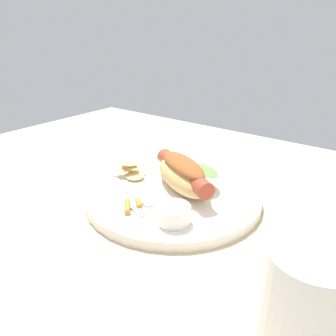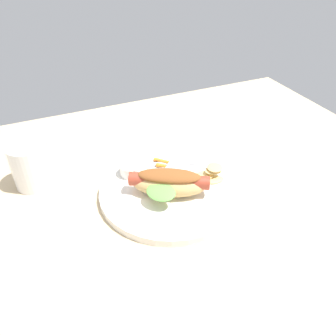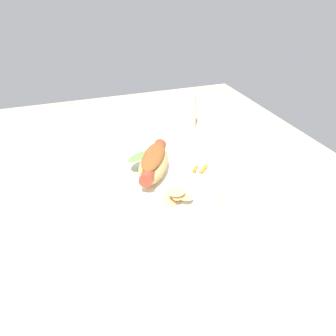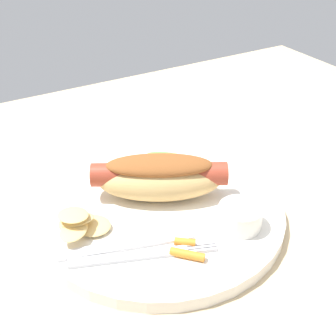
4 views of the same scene
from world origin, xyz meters
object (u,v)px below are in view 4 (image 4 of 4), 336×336
Objects in this scene: fork at (141,255)px; carrot_garnish at (185,250)px; hot_dog at (160,176)px; plate at (160,210)px; knife at (127,245)px; sauce_ramekin at (240,217)px; chips_pile at (79,223)px.

fork is 3.43× the size of carrot_garnish.
plate is at bearing -90.86° from hot_dog.
hot_dog is 3.66× the size of carrot_garnish.
knife is at bearing 35.12° from plate.
hot_dog is at bearing -62.36° from sauce_ramekin.
chips_pile reaches higher than plate.
knife is 3.35× the size of carrot_garnish.
carrot_garnish is (-8.28, 8.91, -0.79)cm from chips_pile.
hot_dog is (-0.94, -1.64, 3.74)cm from plate.
knife reaches higher than plate.
hot_dog is 3.23× the size of sauce_ramekin.
carrot_garnish reaches higher than plate.
carrot_garnish is at bearing -3.71° from fork.
hot_dog is at bearing 70.66° from fork.
plate is 8.94cm from carrot_garnish.
hot_dog is 10.91cm from sauce_ramekin.
hot_dog is 1.07× the size of fork.
fork and knife have the same top height.
chips_pile reaches higher than carrot_garnish.
chips_pile is (3.99, -7.00, 1.04)cm from fork.
carrot_garnish reaches higher than knife.
knife is (12.55, -3.27, -1.12)cm from sauce_ramekin.
plate is 2.03× the size of knife.
knife is at bearing -111.25° from hot_dog.
sauce_ramekin is at bearing -33.43° from hot_dog.
knife is (0.56, -2.13, -0.02)cm from fork.
chips_pile reaches higher than fork.
knife is at bearing 125.19° from chips_pile.
knife is 6.31cm from carrot_garnish.
hot_dog reaches higher than knife.
plate is at bearing -53.08° from sauce_ramekin.
hot_dog is at bearing -104.64° from carrot_garnish.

